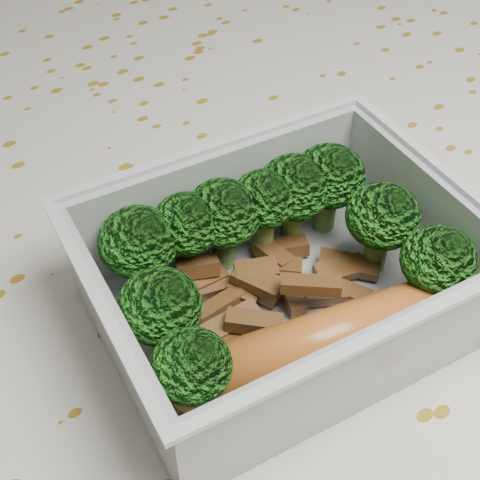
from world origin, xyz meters
TOP-DOWN VIEW (x-y plane):
  - dining_table at (0.00, 0.00)m, footprint 1.40×0.90m
  - tablecloth at (0.00, 0.00)m, footprint 1.46×0.96m
  - lunch_container at (-0.00, -0.03)m, footprint 0.21×0.18m
  - broccoli_florets at (0.00, -0.01)m, footprint 0.17×0.14m
  - meat_pile at (-0.00, -0.02)m, footprint 0.11×0.08m
  - sausage at (-0.01, -0.07)m, footprint 0.16×0.07m

SIDE VIEW (x-z plane):
  - dining_table at x=0.00m, z-range 0.29..1.04m
  - tablecloth at x=0.00m, z-range 0.62..0.81m
  - meat_pile at x=0.00m, z-range 0.75..0.78m
  - lunch_container at x=0.00m, z-range 0.75..0.81m
  - sausage at x=-0.01m, z-range 0.77..0.79m
  - broccoli_florets at x=0.00m, z-range 0.77..0.83m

